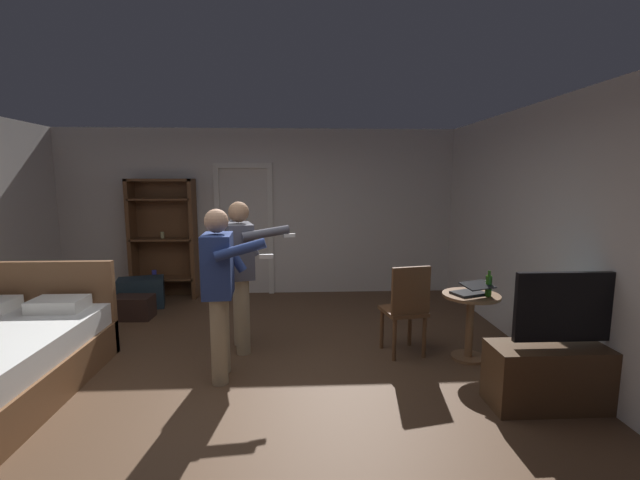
{
  "coord_description": "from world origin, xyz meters",
  "views": [
    {
      "loc": [
        0.65,
        -3.68,
        1.88
      ],
      "look_at": [
        0.86,
        0.5,
        1.27
      ],
      "focal_mm": 23.65,
      "sensor_mm": 36.0,
      "label": 1
    }
  ],
  "objects_px": {
    "suitcase_dark": "(141,293)",
    "suitcase_small": "(133,307)",
    "bottle_on_table": "(489,285)",
    "person_blue_shirt": "(220,283)",
    "tv_flatscreen": "(568,368)",
    "person_striped_shirt": "(241,265)",
    "laptop": "(472,290)",
    "bookshelf": "(164,234)",
    "side_table": "(470,316)",
    "wooden_chair": "(406,306)"
  },
  "relations": [
    {
      "from": "person_striped_shirt",
      "to": "suitcase_dark",
      "type": "xyz_separation_m",
      "value": [
        -1.7,
        1.62,
        -0.74
      ]
    },
    {
      "from": "suitcase_dark",
      "to": "bottle_on_table",
      "type": "bearing_deg",
      "value": -41.42
    },
    {
      "from": "side_table",
      "to": "person_blue_shirt",
      "type": "bearing_deg",
      "value": -173.27
    },
    {
      "from": "tv_flatscreen",
      "to": "bottle_on_table",
      "type": "distance_m",
      "value": 1.04
    },
    {
      "from": "bookshelf",
      "to": "person_blue_shirt",
      "type": "bearing_deg",
      "value": -63.92
    },
    {
      "from": "bookshelf",
      "to": "laptop",
      "type": "relative_size",
      "value": 4.46
    },
    {
      "from": "person_blue_shirt",
      "to": "suitcase_small",
      "type": "distance_m",
      "value": 2.47
    },
    {
      "from": "side_table",
      "to": "laptop",
      "type": "height_order",
      "value": "laptop"
    },
    {
      "from": "bottle_on_table",
      "to": "suitcase_dark",
      "type": "distance_m",
      "value": 4.76
    },
    {
      "from": "person_blue_shirt",
      "to": "person_striped_shirt",
      "type": "height_order",
      "value": "person_striped_shirt"
    },
    {
      "from": "person_striped_shirt",
      "to": "tv_flatscreen",
      "type": "bearing_deg",
      "value": -25.21
    },
    {
      "from": "suitcase_dark",
      "to": "suitcase_small",
      "type": "height_order",
      "value": "suitcase_dark"
    },
    {
      "from": "person_blue_shirt",
      "to": "tv_flatscreen",
      "type": "bearing_deg",
      "value": -12.54
    },
    {
      "from": "bottle_on_table",
      "to": "person_blue_shirt",
      "type": "distance_m",
      "value": 2.66
    },
    {
      "from": "tv_flatscreen",
      "to": "bottle_on_table",
      "type": "xyz_separation_m",
      "value": [
        -0.3,
        0.87,
        0.49
      ]
    },
    {
      "from": "bottle_on_table",
      "to": "suitcase_dark",
      "type": "bearing_deg",
      "value": 153.85
    },
    {
      "from": "side_table",
      "to": "wooden_chair",
      "type": "height_order",
      "value": "wooden_chair"
    },
    {
      "from": "bookshelf",
      "to": "wooden_chair",
      "type": "relative_size",
      "value": 1.9
    },
    {
      "from": "laptop",
      "to": "suitcase_dark",
      "type": "bearing_deg",
      "value": 153.45
    },
    {
      "from": "bookshelf",
      "to": "person_striped_shirt",
      "type": "distance_m",
      "value": 2.64
    },
    {
      "from": "bottle_on_table",
      "to": "person_striped_shirt",
      "type": "distance_m",
      "value": 2.59
    },
    {
      "from": "person_striped_shirt",
      "to": "suitcase_small",
      "type": "height_order",
      "value": "person_striped_shirt"
    },
    {
      "from": "wooden_chair",
      "to": "suitcase_dark",
      "type": "distance_m",
      "value": 3.95
    },
    {
      "from": "tv_flatscreen",
      "to": "side_table",
      "type": "xyz_separation_m",
      "value": [
        -0.44,
        0.95,
        0.14
      ]
    },
    {
      "from": "side_table",
      "to": "wooden_chair",
      "type": "bearing_deg",
      "value": 169.93
    },
    {
      "from": "side_table",
      "to": "bottle_on_table",
      "type": "relative_size",
      "value": 2.66
    },
    {
      "from": "side_table",
      "to": "person_blue_shirt",
      "type": "height_order",
      "value": "person_blue_shirt"
    },
    {
      "from": "laptop",
      "to": "person_striped_shirt",
      "type": "distance_m",
      "value": 2.44
    },
    {
      "from": "bookshelf",
      "to": "suitcase_small",
      "type": "distance_m",
      "value": 1.38
    },
    {
      "from": "tv_flatscreen",
      "to": "suitcase_dark",
      "type": "xyz_separation_m",
      "value": [
        -4.54,
        2.96,
        -0.11
      ]
    },
    {
      "from": "wooden_chair",
      "to": "suitcase_dark",
      "type": "xyz_separation_m",
      "value": [
        -3.46,
        1.89,
        -0.33
      ]
    },
    {
      "from": "person_striped_shirt",
      "to": "suitcase_small",
      "type": "bearing_deg",
      "value": 145.71
    },
    {
      "from": "tv_flatscreen",
      "to": "suitcase_dark",
      "type": "height_order",
      "value": "tv_flatscreen"
    },
    {
      "from": "laptop",
      "to": "person_blue_shirt",
      "type": "distance_m",
      "value": 2.52
    },
    {
      "from": "bottle_on_table",
      "to": "laptop",
      "type": "bearing_deg",
      "value": 165.59
    },
    {
      "from": "suitcase_small",
      "to": "wooden_chair",
      "type": "bearing_deg",
      "value": -19.91
    },
    {
      "from": "bottle_on_table",
      "to": "suitcase_small",
      "type": "distance_m",
      "value": 4.5
    },
    {
      "from": "bookshelf",
      "to": "suitcase_dark",
      "type": "bearing_deg",
      "value": -109.26
    },
    {
      "from": "person_blue_shirt",
      "to": "suitcase_dark",
      "type": "distance_m",
      "value": 2.89
    },
    {
      "from": "suitcase_dark",
      "to": "person_blue_shirt",
      "type": "bearing_deg",
      "value": -70.59
    },
    {
      "from": "wooden_chair",
      "to": "suitcase_small",
      "type": "xyz_separation_m",
      "value": [
        -3.38,
        1.38,
        -0.39
      ]
    },
    {
      "from": "suitcase_dark",
      "to": "suitcase_small",
      "type": "distance_m",
      "value": 0.52
    },
    {
      "from": "person_blue_shirt",
      "to": "person_striped_shirt",
      "type": "xyz_separation_m",
      "value": [
        0.11,
        0.68,
        0.03
      ]
    },
    {
      "from": "laptop",
      "to": "suitcase_small",
      "type": "xyz_separation_m",
      "value": [
        -4.02,
        1.53,
        -0.6
      ]
    },
    {
      "from": "wooden_chair",
      "to": "suitcase_dark",
      "type": "height_order",
      "value": "wooden_chair"
    },
    {
      "from": "side_table",
      "to": "suitcase_small",
      "type": "distance_m",
      "value": 4.31
    },
    {
      "from": "bookshelf",
      "to": "laptop",
      "type": "distance_m",
      "value": 4.69
    },
    {
      "from": "bookshelf",
      "to": "person_striped_shirt",
      "type": "bearing_deg",
      "value": -55.31
    },
    {
      "from": "tv_flatscreen",
      "to": "bottle_on_table",
      "type": "relative_size",
      "value": 4.88
    },
    {
      "from": "suitcase_small",
      "to": "suitcase_dark",
      "type": "bearing_deg",
      "value": 100.57
    }
  ]
}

